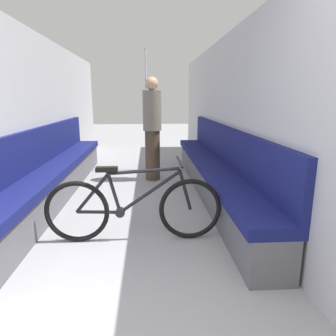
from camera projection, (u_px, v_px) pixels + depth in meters
wall_left at (23, 118)px, 3.70m from camera, size 0.10×8.97×2.23m
wall_right at (238, 117)px, 3.87m from camera, size 0.10×8.97×2.23m
bench_seat_row_left at (54, 175)px, 4.13m from camera, size 0.43×4.46×0.98m
bench_seat_row_right at (214, 172)px, 4.27m from camera, size 0.43×4.46×0.98m
bicycle at (134, 208)px, 2.87m from camera, size 1.69×0.46×0.79m
grab_pole_near at (146, 113)px, 5.54m from camera, size 0.08×0.08×2.21m
passenger_standing at (152, 128)px, 4.92m from camera, size 0.30×0.30×1.68m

